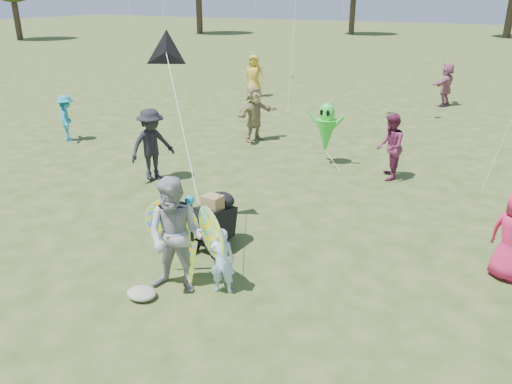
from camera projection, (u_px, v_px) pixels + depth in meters
ground at (225, 286)px, 8.26m from camera, size 160.00×160.00×0.00m
child_girl at (222, 261)px, 7.89m from camera, size 0.48×0.40×1.13m
adult_man at (175, 236)px, 7.80m from camera, size 1.07×0.91×1.94m
grey_bag at (141, 293)px, 7.90m from camera, size 0.49×0.40×0.16m
crowd_b at (152, 145)px, 12.60m from camera, size 1.09×1.37×1.85m
crowd_d at (254, 114)px, 15.99m from camera, size 1.03×1.73×1.78m
crowd_e at (390, 147)px, 12.69m from camera, size 0.85×0.97×1.71m
crowd_g at (254, 76)px, 22.87m from camera, size 1.03×0.78×1.89m
crowd_i at (67, 118)px, 16.07m from camera, size 1.05×1.08×1.48m
crowd_j at (446, 84)px, 20.99m from camera, size 0.96×1.76×1.81m
jogging_stroller at (216, 218)px, 9.28m from camera, size 0.56×1.08×1.09m
butterfly_kite at (191, 240)px, 8.11m from camera, size 1.74×0.75×1.74m
delta_kite_rig at (166, 54)px, 9.07m from camera, size 2.29×2.19×2.35m
alien_kite at (326, 130)px, 13.76m from camera, size 1.12×0.69×1.74m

